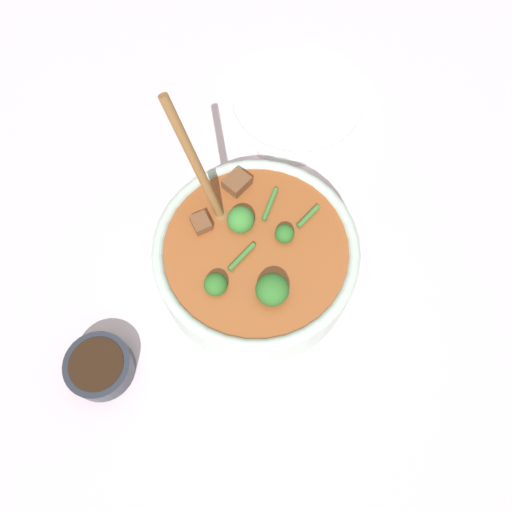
{
  "coord_description": "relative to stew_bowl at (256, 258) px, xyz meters",
  "views": [
    {
      "loc": [
        -0.27,
        0.03,
        0.68
      ],
      "look_at": [
        0.0,
        0.0,
        0.06
      ],
      "focal_mm": 35.0,
      "sensor_mm": 36.0,
      "label": 1
    }
  ],
  "objects": [
    {
      "name": "ground_plane",
      "position": [
        -0.0,
        -0.0,
        -0.05
      ],
      "size": [
        4.0,
        4.0,
        0.0
      ],
      "primitive_type": "plane",
      "color": "silver"
    },
    {
      "name": "stew_bowl",
      "position": [
        0.0,
        0.0,
        0.0
      ],
      "size": [
        0.27,
        0.27,
        0.26
      ],
      "color": "#B2C6BC",
      "rests_on": "ground_plane"
    },
    {
      "name": "empty_plate",
      "position": [
        0.3,
        -0.1,
        -0.04
      ],
      "size": [
        0.25,
        0.25,
        0.02
      ],
      "color": "white",
      "rests_on": "ground_plane"
    },
    {
      "name": "condiment_bowl",
      "position": [
        -0.12,
        0.22,
        -0.03
      ],
      "size": [
        0.09,
        0.09,
        0.04
      ],
      "color": "#232833",
      "rests_on": "ground_plane"
    }
  ]
}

